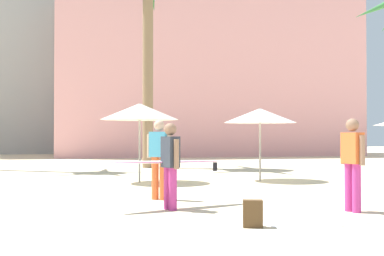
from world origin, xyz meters
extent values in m
cube|color=pink|center=(7.08, 33.82, 6.12)|extent=(21.86, 9.62, 12.24)
cylinder|color=#896B4C|center=(0.59, 18.54, 4.67)|extent=(0.47, 0.47, 9.34)
cone|color=#387A3D|center=(11.48, 17.57, 7.54)|extent=(2.29, 0.82, 1.29)
cylinder|color=gray|center=(3.15, 11.14, 1.15)|extent=(0.06, 0.06, 2.29)
cone|color=white|center=(3.15, 11.14, 2.06)|extent=(2.30, 2.30, 0.46)
cylinder|color=gray|center=(-0.68, 11.30, 1.20)|extent=(0.06, 0.06, 2.41)
cone|color=beige|center=(-0.68, 11.30, 2.16)|extent=(2.38, 2.38, 0.50)
cube|color=white|center=(1.24, 3.37, 0.01)|extent=(2.00, 1.41, 0.01)
cube|color=#4E361F|center=(0.06, 3.21, 0.21)|extent=(0.34, 0.26, 0.42)
cube|color=#3E2B18|center=(0.09, 3.32, 0.13)|extent=(0.22, 0.12, 0.18)
cylinder|color=#B7337F|center=(-0.80, 5.26, 0.40)|extent=(0.20, 0.20, 0.81)
cylinder|color=#B7337F|center=(-0.86, 5.45, 0.40)|extent=(0.20, 0.20, 0.81)
cube|color=#333842|center=(-0.83, 5.36, 1.10)|extent=(0.33, 0.45, 0.59)
sphere|color=#936B51|center=(-0.83, 5.36, 1.54)|extent=(0.30, 0.30, 0.24)
cylinder|color=#936B51|center=(-0.76, 5.12, 1.07)|extent=(0.12, 0.12, 0.56)
cylinder|color=#936B51|center=(-0.90, 5.60, 1.07)|extent=(0.12, 0.12, 0.56)
ellipsoid|color=#B2B2B7|center=(-0.83, 5.66, 0.90)|extent=(2.79, 1.24, 0.09)
ellipsoid|color=#971362|center=(-0.83, 5.66, 0.90)|extent=(2.81, 1.27, 0.06)
cube|color=black|center=(0.24, 6.03, 0.77)|extent=(0.10, 0.05, 0.18)
cylinder|color=orange|center=(-0.71, 6.89, 0.47)|extent=(0.22, 0.22, 0.95)
cylinder|color=orange|center=(-0.86, 7.01, 0.47)|extent=(0.22, 0.22, 0.95)
cube|color=#4CB2DB|center=(-0.79, 6.95, 1.22)|extent=(0.45, 0.42, 0.56)
sphere|color=#D1A889|center=(-0.79, 6.95, 1.64)|extent=(0.34, 0.34, 0.24)
cylinder|color=#D1A889|center=(-0.59, 6.79, 1.19)|extent=(0.14, 0.14, 0.53)
cylinder|color=#D1A889|center=(-0.98, 7.10, 1.19)|extent=(0.14, 0.14, 0.53)
cylinder|color=#B7337F|center=(2.39, 4.41, 0.45)|extent=(0.19, 0.19, 0.89)
cylinder|color=#B7337F|center=(2.43, 4.22, 0.45)|extent=(0.19, 0.19, 0.89)
cube|color=orange|center=(2.41, 4.32, 1.18)|extent=(0.30, 0.44, 0.58)
sphere|color=#936B51|center=(2.41, 4.32, 1.61)|extent=(0.29, 0.29, 0.24)
cylinder|color=#936B51|center=(2.36, 4.56, 1.15)|extent=(0.12, 0.12, 0.55)
cylinder|color=#936B51|center=(2.46, 4.07, 1.15)|extent=(0.12, 0.12, 0.55)
camera|label=1|loc=(-2.62, -4.29, 1.40)|focal=48.09mm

